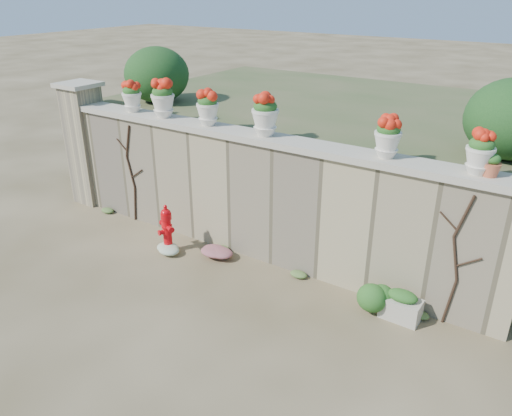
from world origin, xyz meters
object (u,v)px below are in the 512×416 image
Objects in this scene: fire_hydrant at (167,229)px; urn_pot_0 at (132,97)px; planter_box at (401,306)px; terracotta_pot at (491,166)px.

urn_pot_0 is at bearing 172.18° from fire_hydrant.
planter_box is 1.97× the size of terracotta_pot.
fire_hydrant is 3.17× the size of terracotta_pot.
urn_pot_0 is 6.07m from terracotta_pot.
terracotta_pot is (4.67, 0.81, 1.79)m from fire_hydrant.
fire_hydrant is at bearing -170.18° from terracotta_pot.
planter_box is 0.98× the size of urn_pot_0.
terracotta_pot is (6.07, -0.00, -0.15)m from urn_pot_0.
urn_pot_0 is at bearing 180.00° from terracotta_pot.
fire_hydrant is 1.57× the size of urn_pot_0.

